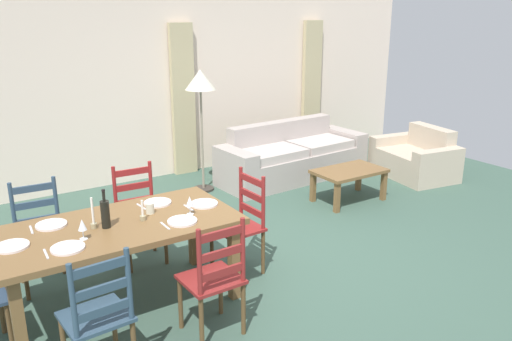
{
  "coord_description": "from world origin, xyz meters",
  "views": [
    {
      "loc": [
        -2.77,
        -3.79,
        2.4
      ],
      "look_at": [
        0.14,
        0.64,
        0.75
      ],
      "focal_mm": 36.85,
      "sensor_mm": 36.0,
      "label": 1
    }
  ],
  "objects_px": {
    "coffee_table": "(349,174)",
    "armchair_upholstered": "(417,159)",
    "dining_chair_near_left": "(98,316)",
    "wine_bottle": "(105,213)",
    "couch": "(290,158)",
    "dining_chair_near_right": "(214,278)",
    "dining_chair_far_left": "(40,235)",
    "standing_lamp": "(200,87)",
    "dining_table": "(118,234)",
    "dining_chair_head_east": "(242,223)",
    "wine_glass_near_left": "(82,226)",
    "dining_chair_far_right": "(139,214)",
    "coffee_cup_primary": "(150,208)",
    "wine_glass_near_right": "(190,202)"
  },
  "relations": [
    {
      "from": "dining_table",
      "to": "wine_glass_near_right",
      "type": "bearing_deg",
      "value": -13.33
    },
    {
      "from": "dining_chair_near_right",
      "to": "standing_lamp",
      "type": "bearing_deg",
      "value": 63.77
    },
    {
      "from": "wine_glass_near_left",
      "to": "dining_chair_far_right",
      "type": "bearing_deg",
      "value": 49.74
    },
    {
      "from": "dining_chair_far_right",
      "to": "dining_chair_head_east",
      "type": "height_order",
      "value": "same"
    },
    {
      "from": "wine_glass_near_left",
      "to": "wine_bottle",
      "type": "bearing_deg",
      "value": 30.44
    },
    {
      "from": "wine_glass_near_left",
      "to": "standing_lamp",
      "type": "distance_m",
      "value": 3.33
    },
    {
      "from": "dining_table",
      "to": "wine_glass_near_right",
      "type": "relative_size",
      "value": 11.8
    },
    {
      "from": "dining_table",
      "to": "dining_chair_head_east",
      "type": "xyz_separation_m",
      "value": [
        1.17,
        0.01,
        -0.19
      ]
    },
    {
      "from": "coffee_table",
      "to": "armchair_upholstered",
      "type": "bearing_deg",
      "value": 8.54
    },
    {
      "from": "wine_glass_near_left",
      "to": "armchair_upholstered",
      "type": "height_order",
      "value": "wine_glass_near_left"
    },
    {
      "from": "dining_chair_far_left",
      "to": "couch",
      "type": "height_order",
      "value": "dining_chair_far_left"
    },
    {
      "from": "dining_chair_head_east",
      "to": "coffee_table",
      "type": "height_order",
      "value": "dining_chair_head_east"
    },
    {
      "from": "wine_glass_near_left",
      "to": "coffee_table",
      "type": "xyz_separation_m",
      "value": [
        3.62,
        1.0,
        -0.51
      ]
    },
    {
      "from": "dining_chair_near_left",
      "to": "wine_glass_near_left",
      "type": "bearing_deg",
      "value": 79.87
    },
    {
      "from": "couch",
      "to": "dining_chair_far_right",
      "type": "bearing_deg",
      "value": -155.02
    },
    {
      "from": "coffee_table",
      "to": "dining_chair_near_left",
      "type": "bearing_deg",
      "value": -156.28
    },
    {
      "from": "wine_bottle",
      "to": "standing_lamp",
      "type": "distance_m",
      "value": 3.1
    },
    {
      "from": "dining_chair_far_left",
      "to": "couch",
      "type": "distance_m",
      "value": 3.97
    },
    {
      "from": "couch",
      "to": "coffee_table",
      "type": "distance_m",
      "value": 1.22
    },
    {
      "from": "wine_glass_near_left",
      "to": "couch",
      "type": "xyz_separation_m",
      "value": [
        3.59,
        2.22,
        -0.57
      ]
    },
    {
      "from": "dining_chair_near_left",
      "to": "dining_chair_far_left",
      "type": "height_order",
      "value": "same"
    },
    {
      "from": "dining_chair_near_right",
      "to": "couch",
      "type": "relative_size",
      "value": 0.41
    },
    {
      "from": "dining_chair_far_right",
      "to": "wine_glass_near_right",
      "type": "distance_m",
      "value": 0.97
    },
    {
      "from": "dining_chair_near_left",
      "to": "armchair_upholstered",
      "type": "distance_m",
      "value": 5.66
    },
    {
      "from": "wine_bottle",
      "to": "standing_lamp",
      "type": "xyz_separation_m",
      "value": [
        2.03,
        2.28,
        0.54
      ]
    },
    {
      "from": "dining_table",
      "to": "couch",
      "type": "bearing_deg",
      "value": 32.22
    },
    {
      "from": "dining_chair_head_east",
      "to": "couch",
      "type": "bearing_deg",
      "value": 44.22
    },
    {
      "from": "dining_chair_far_left",
      "to": "wine_bottle",
      "type": "distance_m",
      "value": 0.95
    },
    {
      "from": "dining_table",
      "to": "wine_bottle",
      "type": "height_order",
      "value": "wine_bottle"
    },
    {
      "from": "wine_glass_near_right",
      "to": "dining_chair_near_left",
      "type": "bearing_deg",
      "value": -147.01
    },
    {
      "from": "standing_lamp",
      "to": "couch",
      "type": "bearing_deg",
      "value": -7.81
    },
    {
      "from": "wine_bottle",
      "to": "wine_glass_near_left",
      "type": "height_order",
      "value": "wine_bottle"
    },
    {
      "from": "dining_chair_near_left",
      "to": "dining_chair_near_right",
      "type": "bearing_deg",
      "value": 1.63
    },
    {
      "from": "dining_chair_head_east",
      "to": "standing_lamp",
      "type": "distance_m",
      "value": 2.55
    },
    {
      "from": "wine_bottle",
      "to": "couch",
      "type": "xyz_separation_m",
      "value": [
        3.38,
        2.09,
        -0.58
      ]
    },
    {
      "from": "dining_chair_far_right",
      "to": "armchair_upholstered",
      "type": "xyz_separation_m",
      "value": [
        4.46,
        0.35,
        -0.23
      ]
    },
    {
      "from": "dining_chair_head_east",
      "to": "standing_lamp",
      "type": "relative_size",
      "value": 0.59
    },
    {
      "from": "wine_bottle",
      "to": "wine_glass_near_left",
      "type": "xyz_separation_m",
      "value": [
        -0.21,
        -0.13,
        -0.01
      ]
    },
    {
      "from": "coffee_cup_primary",
      "to": "armchair_upholstered",
      "type": "height_order",
      "value": "coffee_cup_primary"
    },
    {
      "from": "dining_chair_far_left",
      "to": "wine_glass_near_right",
      "type": "distance_m",
      "value": 1.42
    },
    {
      "from": "dining_chair_head_east",
      "to": "coffee_cup_primary",
      "type": "xyz_separation_m",
      "value": [
        -0.87,
        0.06,
        0.32
      ]
    },
    {
      "from": "dining_table",
      "to": "dining_chair_head_east",
      "type": "relative_size",
      "value": 1.98
    },
    {
      "from": "dining_chair_near_right",
      "to": "wine_bottle",
      "type": "xyz_separation_m",
      "value": [
        -0.55,
        0.74,
        0.39
      ]
    },
    {
      "from": "dining_chair_near_right",
      "to": "armchair_upholstered",
      "type": "relative_size",
      "value": 0.76
    },
    {
      "from": "wine_glass_near_right",
      "to": "standing_lamp",
      "type": "relative_size",
      "value": 0.1
    },
    {
      "from": "coffee_cup_primary",
      "to": "couch",
      "type": "bearing_deg",
      "value": 33.87
    },
    {
      "from": "dining_chair_far_left",
      "to": "coffee_table",
      "type": "distance_m",
      "value": 3.77
    },
    {
      "from": "dining_table",
      "to": "dining_chair_near_right",
      "type": "distance_m",
      "value": 0.9
    },
    {
      "from": "coffee_table",
      "to": "standing_lamp",
      "type": "xyz_separation_m",
      "value": [
        -1.37,
        1.4,
        1.06
      ]
    },
    {
      "from": "dining_chair_near_right",
      "to": "armchair_upholstered",
      "type": "height_order",
      "value": "dining_chair_near_right"
    }
  ]
}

